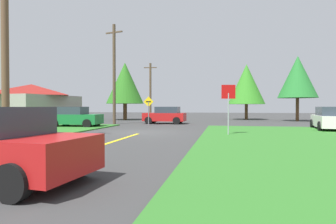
{
  "coord_description": "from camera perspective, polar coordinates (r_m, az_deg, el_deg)",
  "views": [
    {
      "loc": [
        5.0,
        -17.11,
        1.62
      ],
      "look_at": [
        1.17,
        2.29,
        1.25
      ],
      "focal_mm": 30.1,
      "sensor_mm": 36.0,
      "label": 1
    }
  ],
  "objects": [
    {
      "name": "ground_plane",
      "position": [
        17.9,
        -5.12,
        -4.12
      ],
      "size": [
        120.0,
        120.0,
        0.0
      ],
      "primitive_type": "plane",
      "color": "#383838"
    },
    {
      "name": "lane_stripe_center",
      "position": [
        10.52,
        -17.55,
        -7.81
      ],
      "size": [
        0.2,
        14.0,
        0.01
      ],
      "primitive_type": "cube",
      "color": "yellow",
      "rests_on": "ground"
    },
    {
      "name": "stop_sign",
      "position": [
        16.02,
        12.14,
        2.44
      ],
      "size": [
        0.76,
        0.17,
        2.84
      ],
      "rotation": [
        0.0,
        0.0,
        3.32
      ],
      "color": "#9EA0A8",
      "rests_on": "ground"
    },
    {
      "name": "car_approaching_junction",
      "position": [
        26.89,
        -0.54,
        -0.66
      ],
      "size": [
        3.99,
        2.15,
        1.62
      ],
      "rotation": [
        0.0,
        0.0,
        3.12
      ],
      "color": "red",
      "rests_on": "ground"
    },
    {
      "name": "car_on_crossroad",
      "position": [
        22.13,
        30.12,
        -1.18
      ],
      "size": [
        2.53,
        4.78,
        1.62
      ],
      "rotation": [
        0.0,
        0.0,
        1.43
      ],
      "color": "white",
      "rests_on": "ground"
    },
    {
      "name": "parked_car_near_building",
      "position": [
        23.54,
        -18.33,
        -0.96
      ],
      "size": [
        4.01,
        2.23,
        1.62
      ],
      "rotation": [
        0.0,
        0.0,
        0.06
      ],
      "color": "#196B33",
      "rests_on": "ground"
    },
    {
      "name": "utility_pole_near",
      "position": [
        15.35,
        -30.12,
        11.22
      ],
      "size": [
        1.79,
        0.43,
        8.54
      ],
      "color": "brown",
      "rests_on": "ground"
    },
    {
      "name": "utility_pole_mid",
      "position": [
        26.87,
        -10.85,
        7.78
      ],
      "size": [
        1.78,
        0.53,
        9.26
      ],
      "color": "brown",
      "rests_on": "ground"
    },
    {
      "name": "utility_pole_far",
      "position": [
        39.5,
        -3.59,
        4.48
      ],
      "size": [
        1.8,
        0.3,
        7.7
      ],
      "color": "brown",
      "rests_on": "ground"
    },
    {
      "name": "direction_sign",
      "position": [
        24.39,
        -3.97,
        0.93
      ],
      "size": [
        0.9,
        0.11,
        2.51
      ],
      "color": "slate",
      "rests_on": "ground"
    },
    {
      "name": "oak_tree_left",
      "position": [
        36.76,
        15.6,
        5.44
      ],
      "size": [
        4.54,
        4.54,
        6.94
      ],
      "color": "brown",
      "rests_on": "ground"
    },
    {
      "name": "pine_tree_center",
      "position": [
        34.77,
        24.77,
        6.46
      ],
      "size": [
        4.26,
        4.26,
        7.3
      ],
      "color": "brown",
      "rests_on": "ground"
    },
    {
      "name": "oak_tree_right",
      "position": [
        35.2,
        -8.71,
        5.79
      ],
      "size": [
        4.59,
        4.59,
        7.05
      ],
      "color": "brown",
      "rests_on": "ground"
    },
    {
      "name": "barn",
      "position": [
        31.03,
        -25.87,
        1.53
      ],
      "size": [
        7.48,
        8.29,
        3.85
      ],
      "color": "gray",
      "rests_on": "ground"
    }
  ]
}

